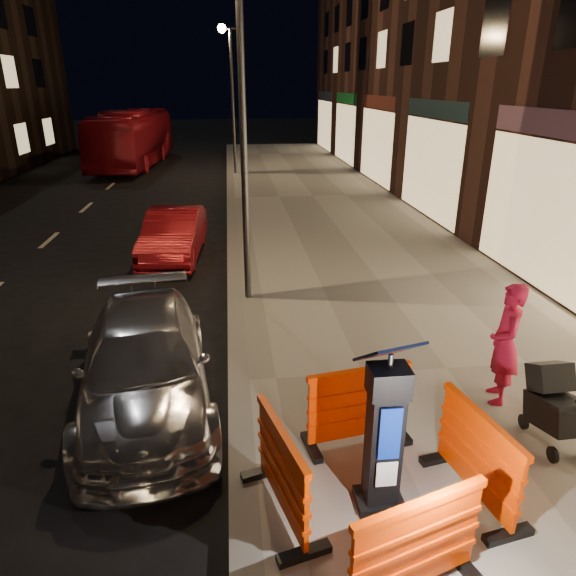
{
  "coord_description": "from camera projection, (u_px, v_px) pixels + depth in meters",
  "views": [
    {
      "loc": [
        -0.0,
        -6.17,
        3.98
      ],
      "look_at": [
        0.8,
        1.0,
        1.1
      ],
      "focal_mm": 32.0,
      "sensor_mm": 36.0,
      "label": 1
    }
  ],
  "objects": [
    {
      "name": "street_lamp_far",
      "position": [
        233.0,
        104.0,
        22.65
      ],
      "size": [
        0.12,
        0.12,
        6.0
      ],
      "primitive_type": "cylinder",
      "color": "#3F3F44",
      "rests_on": "sidewalk"
    },
    {
      "name": "barrier_kerbside",
      "position": [
        282.0,
        472.0,
        4.76
      ],
      "size": [
        0.8,
        1.31,
        0.95
      ],
      "primitive_type": "cube",
      "rotation": [
        0.0,
        0.0,
        1.83
      ],
      "color": "#F93B00",
      "rests_on": "sidewalk"
    },
    {
      "name": "bus_doubledecker",
      "position": [
        136.0,
        166.0,
        26.85
      ],
      "size": [
        2.93,
        10.03,
        2.76
      ],
      "primitive_type": "imported",
      "rotation": [
        0.0,
        0.0,
        -0.06
      ],
      "color": "maroon",
      "rests_on": "ground"
    },
    {
      "name": "stroller",
      "position": [
        557.0,
        408.0,
        5.73
      ],
      "size": [
        0.5,
        0.74,
        0.91
      ],
      "primitive_type": "cube",
      "rotation": [
        0.0,
        0.0,
        0.04
      ],
      "color": "black",
      "rests_on": "sidewalk"
    },
    {
      "name": "kerb",
      "position": [
        239.0,
        385.0,
        7.14
      ],
      "size": [
        0.3,
        60.0,
        0.15
      ],
      "primitive_type": "cube",
      "color": "slate",
      "rests_on": "ground"
    },
    {
      "name": "sidewalk",
      "position": [
        446.0,
        372.0,
        7.45
      ],
      "size": [
        6.0,
        60.0,
        0.15
      ],
      "primitive_type": "cube",
      "color": "gray",
      "rests_on": "ground"
    },
    {
      "name": "street_lamp_mid",
      "position": [
        243.0,
        136.0,
        8.8
      ],
      "size": [
        0.12,
        0.12,
        6.0
      ],
      "primitive_type": "cylinder",
      "color": "#3F3F44",
      "rests_on": "sidewalk"
    },
    {
      "name": "car_silver",
      "position": [
        149.0,
        402.0,
        6.89
      ],
      "size": [
        2.15,
        4.19,
        1.16
      ],
      "primitive_type": "imported",
      "rotation": [
        0.0,
        0.0,
        0.13
      ],
      "color": "silver",
      "rests_on": "ground"
    },
    {
      "name": "ground_plane",
      "position": [
        239.0,
        390.0,
        7.17
      ],
      "size": [
        120.0,
        120.0,
        0.0
      ],
      "primitive_type": "plane",
      "color": "black",
      "rests_on": "ground"
    },
    {
      "name": "barrier_front",
      "position": [
        416.0,
        548.0,
        3.98
      ],
      "size": [
        1.32,
        0.85,
        0.95
      ],
      "primitive_type": "cube",
      "rotation": [
        0.0,
        0.0,
        0.31
      ],
      "color": "#F93B00",
      "rests_on": "sidewalk"
    },
    {
      "name": "parking_kiosk",
      "position": [
        385.0,
        432.0,
        4.71
      ],
      "size": [
        0.65,
        0.65,
        1.71
      ],
      "primitive_type": "cube",
      "rotation": [
        0.0,
        0.0,
        0.22
      ],
      "color": "black",
      "rests_on": "sidewalk"
    },
    {
      "name": "car_red",
      "position": [
        176.0,
        257.0,
        12.64
      ],
      "size": [
        1.45,
        3.61,
        1.17
      ],
      "primitive_type": "imported",
      "rotation": [
        0.0,
        0.0,
        -0.06
      ],
      "color": "maroon",
      "rests_on": "ground"
    },
    {
      "name": "barrier_back",
      "position": [
        358.0,
        406.0,
        5.73
      ],
      "size": [
        1.29,
        0.7,
        0.95
      ],
      "primitive_type": "cube",
      "rotation": [
        0.0,
        0.0,
        0.17
      ],
      "color": "#F93B00",
      "rests_on": "sidewalk"
    },
    {
      "name": "man",
      "position": [
        505.0,
        344.0,
        6.41
      ],
      "size": [
        0.55,
        0.68,
        1.61
      ],
      "primitive_type": "imported",
      "rotation": [
        0.0,
        0.0,
        -1.88
      ],
      "color": "#B51437",
      "rests_on": "sidewalk"
    },
    {
      "name": "barrier_bldgside",
      "position": [
        478.0,
        457.0,
        4.95
      ],
      "size": [
        0.72,
        1.3,
        0.95
      ],
      "primitive_type": "cube",
      "rotation": [
        0.0,
        0.0,
        1.76
      ],
      "color": "#F93B00",
      "rests_on": "sidewalk"
    }
  ]
}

